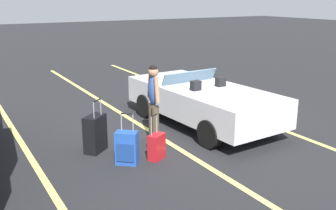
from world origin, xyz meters
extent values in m
plane|color=black|center=(0.00, 0.00, 0.00)|extent=(80.00, 80.00, 0.00)
cube|color=#EAE066|center=(0.00, -1.39, 0.00)|extent=(18.00, 0.12, 0.01)
cube|color=#EAE066|center=(0.00, 1.31, 0.00)|extent=(18.00, 0.12, 0.01)
cube|color=#EAE066|center=(0.00, 4.01, 0.00)|extent=(18.00, 0.12, 0.01)
cube|color=silver|center=(0.00, 0.00, 0.62)|extent=(4.20, 2.01, 0.64)
cube|color=silver|center=(1.43, 0.09, 0.51)|extent=(1.41, 1.75, 0.38)
cube|color=slate|center=(0.51, 0.03, 1.09)|extent=(0.28, 1.56, 0.31)
cube|color=black|center=(-0.23, 0.36, 1.05)|extent=(0.17, 0.23, 0.22)
cube|color=black|center=(-0.18, -0.38, 1.05)|extent=(0.17, 0.23, 0.22)
cylinder|color=black|center=(1.22, 0.89, 0.30)|extent=(0.61, 0.26, 0.60)
cylinder|color=black|center=(1.32, -0.73, 0.30)|extent=(0.61, 0.26, 0.60)
cylinder|color=black|center=(-1.32, 0.73, 0.30)|extent=(0.61, 0.26, 0.60)
cylinder|color=black|center=(-1.22, -0.89, 0.30)|extent=(0.61, 0.26, 0.60)
cube|color=black|center=(-0.32, 2.81, 0.37)|extent=(0.52, 0.55, 0.74)
cube|color=black|center=(-0.20, 2.90, 0.31)|extent=(0.26, 0.31, 0.41)
cylinder|color=gray|center=(-0.46, 2.86, 0.90)|extent=(0.03, 0.03, 0.32)
cylinder|color=gray|center=(-0.30, 2.65, 0.90)|extent=(0.03, 0.03, 0.32)
cylinder|color=black|center=(-0.38, 2.76, 1.06)|extent=(0.19, 0.22, 0.03)
sphere|color=black|center=(-0.51, 2.87, 0.02)|extent=(0.04, 0.04, 0.04)
sphere|color=black|center=(-0.29, 2.61, 0.02)|extent=(0.04, 0.04, 0.04)
cube|color=#1E479E|center=(-1.19, 2.52, 0.31)|extent=(0.44, 0.46, 0.62)
cube|color=navy|center=(-1.28, 2.60, 0.26)|extent=(0.22, 0.26, 0.34)
cylinder|color=gray|center=(-1.21, 2.39, 0.78)|extent=(0.03, 0.03, 0.33)
cylinder|color=gray|center=(-1.06, 2.56, 0.78)|extent=(0.03, 0.03, 0.33)
cylinder|color=black|center=(-1.14, 2.47, 0.95)|extent=(0.17, 0.18, 0.03)
sphere|color=black|center=(-1.21, 2.35, 0.02)|extent=(0.04, 0.04, 0.04)
sphere|color=black|center=(-1.03, 2.56, 0.02)|extent=(0.04, 0.04, 0.04)
cube|color=red|center=(-1.28, 1.94, 0.25)|extent=(0.34, 0.39, 0.50)
cylinder|color=gray|center=(-1.19, 1.89, 0.68)|extent=(0.03, 0.03, 0.36)
cylinder|color=gray|center=(-1.28, 2.05, 0.68)|extent=(0.03, 0.03, 0.36)
cylinder|color=black|center=(-1.23, 1.97, 0.86)|extent=(0.12, 0.18, 0.03)
sphere|color=black|center=(-1.16, 1.88, 0.02)|extent=(0.04, 0.04, 0.04)
sphere|color=black|center=(-1.27, 2.08, 0.02)|extent=(0.04, 0.04, 0.04)
cylinder|color=#4C3F2D|center=(-0.35, 1.54, 0.41)|extent=(0.17, 0.17, 0.82)
cylinder|color=#4C3F2D|center=(-0.54, 1.57, 0.41)|extent=(0.17, 0.17, 0.82)
ellipsoid|color=#334C8C|center=(-0.44, 1.55, 1.12)|extent=(0.35, 0.26, 0.60)
sphere|color=#A37556|center=(-0.44, 1.55, 1.51)|extent=(0.21, 0.21, 0.21)
sphere|color=black|center=(-0.44, 1.55, 1.56)|extent=(0.18, 0.18, 0.18)
cylinder|color=#A37556|center=(-0.24, 1.53, 1.19)|extent=(0.20, 0.12, 0.53)
cylinder|color=#A37556|center=(-0.65, 1.58, 1.19)|extent=(0.20, 0.12, 0.53)
camera|label=1|loc=(-7.36, 5.25, 2.99)|focal=41.90mm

